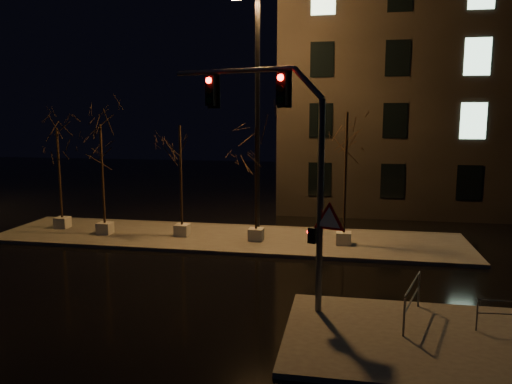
# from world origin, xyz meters

# --- Properties ---
(ground) EXTENTS (90.00, 90.00, 0.00)m
(ground) POSITION_xyz_m (0.00, 0.00, 0.00)
(ground) COLOR black
(ground) RESTS_ON ground
(median) EXTENTS (22.00, 5.00, 0.15)m
(median) POSITION_xyz_m (0.00, 6.00, 0.07)
(median) COLOR #494742
(median) RESTS_ON ground
(sidewalk_corner) EXTENTS (7.00, 5.00, 0.15)m
(sidewalk_corner) POSITION_xyz_m (7.50, -3.50, 0.07)
(sidewalk_corner) COLOR #494742
(sidewalk_corner) RESTS_ON ground
(building) EXTENTS (25.00, 12.00, 15.00)m
(building) POSITION_xyz_m (14.00, 18.00, 7.50)
(building) COLOR black
(building) RESTS_ON ground
(tree_0) EXTENTS (1.80, 1.80, 5.15)m
(tree_0) POSITION_xyz_m (-8.59, 6.24, 4.06)
(tree_0) COLOR #ADADA2
(tree_0) RESTS_ON median
(tree_1) EXTENTS (1.80, 1.80, 5.36)m
(tree_1) POSITION_xyz_m (-5.87, 5.46, 4.22)
(tree_1) COLOR #ADADA2
(tree_1) RESTS_ON median
(tree_2) EXTENTS (1.80, 1.80, 5.33)m
(tree_2) POSITION_xyz_m (-2.10, 5.76, 4.19)
(tree_2) COLOR #ADADA2
(tree_2) RESTS_ON median
(tree_3) EXTENTS (1.80, 1.80, 5.24)m
(tree_3) POSITION_xyz_m (1.50, 5.56, 4.13)
(tree_3) COLOR #ADADA2
(tree_3) RESTS_ON median
(tree_4) EXTENTS (1.80, 1.80, 5.95)m
(tree_4) POSITION_xyz_m (5.45, 5.55, 4.67)
(tree_4) COLOR #ADADA2
(tree_4) RESTS_ON median
(traffic_signal_mast) EXTENTS (5.48, 1.98, 7.05)m
(traffic_signal_mast) POSITION_xyz_m (3.70, -1.88, 4.78)
(traffic_signal_mast) COLOR #52545A
(traffic_signal_mast) RESTS_ON sidewalk_corner
(streetlight_main) EXTENTS (2.71, 1.14, 11.06)m
(streetlight_main) POSITION_xyz_m (1.44, 6.27, 6.53)
(streetlight_main) COLOR black
(streetlight_main) RESTS_ON median
(guard_rail_b) EXTENTS (0.71, 2.24, 1.10)m
(guard_rail_b) POSITION_xyz_m (7.39, -2.46, 0.86)
(guard_rail_b) COLOR #52545A
(guard_rail_b) RESTS_ON sidewalk_corner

